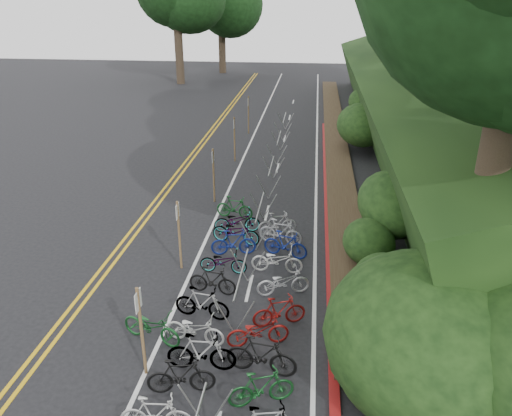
# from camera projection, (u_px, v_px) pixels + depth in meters

# --- Properties ---
(ground) EXTENTS (120.00, 120.00, 0.00)m
(ground) POSITION_uv_depth(u_px,v_px,m) (110.00, 365.00, 12.79)
(ground) COLOR black
(ground) RESTS_ON ground
(road_markings) EXTENTS (7.47, 80.00, 0.01)m
(road_markings) POSITION_uv_depth(u_px,v_px,m) (211.00, 209.00, 21.92)
(road_markings) COLOR gold
(road_markings) RESTS_ON ground
(red_curb) EXTENTS (0.25, 28.00, 0.10)m
(red_curb) POSITION_uv_depth(u_px,v_px,m) (327.00, 197.00, 23.10)
(red_curb) COLOR maroon
(red_curb) RESTS_ON ground
(embankment) EXTENTS (14.30, 48.14, 9.11)m
(embankment) POSITION_uv_depth(u_px,v_px,m) (459.00, 114.00, 27.74)
(embankment) COLOR black
(embankment) RESTS_ON ground
(bike_racks_rest) EXTENTS (1.14, 23.00, 1.17)m
(bike_racks_rest) POSITION_uv_depth(u_px,v_px,m) (271.00, 171.00, 23.98)
(bike_racks_rest) COLOR #959595
(bike_racks_rest) RESTS_ON ground
(signpost_near) EXTENTS (0.08, 0.40, 2.50)m
(signpost_near) POSITION_uv_depth(u_px,v_px,m) (141.00, 326.00, 11.95)
(signpost_near) COLOR brown
(signpost_near) RESTS_ON ground
(signposts_rest) EXTENTS (0.08, 18.40, 2.50)m
(signposts_rest) POSITION_uv_depth(u_px,v_px,m) (225.00, 152.00, 24.91)
(signposts_rest) COLOR brown
(signposts_rest) RESTS_ON ground
(bike_front) EXTENTS (1.19, 1.93, 0.96)m
(bike_front) POSITION_uv_depth(u_px,v_px,m) (152.00, 326.00, 13.49)
(bike_front) COLOR #144C1E
(bike_front) RESTS_ON ground
(bike_valet) EXTENTS (3.33, 13.99, 1.09)m
(bike_valet) POSITION_uv_depth(u_px,v_px,m) (240.00, 294.00, 14.93)
(bike_valet) COLOR beige
(bike_valet) RESTS_ON ground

